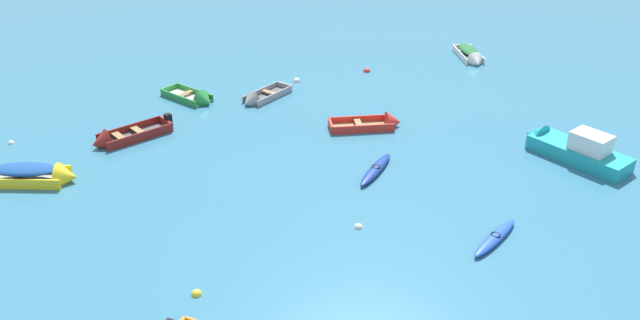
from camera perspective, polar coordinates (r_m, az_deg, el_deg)
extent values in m
ellipsoid|color=navy|center=(29.37, 5.09, -0.84)|extent=(2.57, 3.05, 0.31)
torus|color=black|center=(29.30, 5.10, -0.60)|extent=(0.59, 0.59, 0.07)
ellipsoid|color=blue|center=(25.49, 15.63, -6.80)|extent=(2.89, 2.41, 0.29)
torus|color=black|center=(25.41, 15.67, -6.56)|extent=(0.55, 0.55, 0.06)
cube|color=#4C4C51|center=(37.86, -4.77, 5.80)|extent=(2.99, 2.82, 0.10)
cube|color=gray|center=(37.45, -4.10, 5.81)|extent=(2.42, 2.15, 0.39)
cube|color=gray|center=(38.16, -5.44, 6.19)|extent=(2.42, 2.15, 0.39)
cube|color=gray|center=(38.92, -3.25, 6.71)|extent=(0.84, 0.93, 0.39)
cone|color=gray|center=(36.67, -6.46, 5.24)|extent=(1.28, 1.31, 1.11)
cube|color=#937047|center=(37.89, -4.62, 6.18)|extent=(0.93, 0.99, 0.03)
cube|color=#4C4C51|center=(34.04, -16.43, 2.10)|extent=(3.61, 2.73, 0.12)
cube|color=maroon|center=(33.42, -15.99, 2.02)|extent=(3.20, 1.81, 0.48)
cube|color=maroon|center=(34.51, -16.95, 2.71)|extent=(3.20, 1.81, 0.48)
cube|color=maroon|center=(34.64, -13.82, 3.24)|extent=(0.73, 1.17, 0.48)
cone|color=maroon|center=(33.34, -19.35, 1.47)|extent=(1.32, 1.48, 1.24)
cube|color=#937047|center=(33.99, -16.21, 2.61)|extent=(0.89, 1.19, 0.03)
cube|color=#937047|center=(33.63, -17.81, 2.09)|extent=(0.89, 1.19, 0.03)
cube|color=black|center=(34.64, -13.63, 3.56)|extent=(0.46, 0.45, 0.68)
cube|color=teal|center=(32.71, 22.43, 0.55)|extent=(3.68, 5.01, 0.71)
cone|color=teal|center=(33.74, 18.88, 2.11)|extent=(1.70, 1.50, 1.42)
cube|color=white|center=(32.19, 23.40, 1.49)|extent=(1.87, 2.08, 0.86)
cube|color=black|center=(32.43, 22.30, 2.24)|extent=(1.09, 0.65, 0.38)
cube|color=beige|center=(31.50, -25.10, -1.68)|extent=(3.73, 2.07, 0.12)
cube|color=yellow|center=(31.95, -24.68, -0.79)|extent=(3.59, 0.95, 0.50)
cube|color=yellow|center=(30.89, -25.67, -2.00)|extent=(3.59, 0.95, 0.50)
cone|color=yellow|center=(30.60, -21.97, -1.42)|extent=(1.13, 1.47, 1.31)
cube|color=#937047|center=(31.46, -25.52, -1.22)|extent=(0.66, 1.28, 0.03)
ellipsoid|color=#19478C|center=(31.25, -25.31, -0.77)|extent=(3.41, 1.94, 0.38)
cube|color=#99754C|center=(33.76, 3.79, 3.01)|extent=(3.30, 1.43, 0.11)
cube|color=red|center=(34.24, 3.61, 3.69)|extent=(3.35, 0.36, 0.44)
cube|color=red|center=(33.14, 4.00, 2.82)|extent=(3.35, 0.36, 0.44)
cube|color=red|center=(33.43, 0.97, 3.12)|extent=(0.23, 1.22, 0.44)
cone|color=red|center=(34.04, 6.70, 3.44)|extent=(0.86, 1.25, 1.19)
cube|color=#937047|center=(33.62, 3.51, 3.39)|extent=(0.44, 1.13, 0.03)
cube|color=gray|center=(45.90, 13.30, 9.15)|extent=(1.50, 3.35, 0.10)
cube|color=white|center=(46.05, 14.05, 9.33)|extent=(0.45, 3.37, 0.42)
cube|color=white|center=(45.66, 12.58, 9.34)|extent=(0.45, 3.37, 0.42)
cube|color=white|center=(47.37, 12.70, 9.99)|extent=(1.21, 0.26, 0.42)
cone|color=white|center=(44.27, 14.02, 8.62)|extent=(1.25, 0.90, 1.17)
cube|color=#937047|center=(45.98, 13.27, 9.50)|extent=(1.13, 0.47, 0.03)
cube|color=#937047|center=(45.10, 13.65, 9.10)|extent=(1.13, 0.47, 0.03)
ellipsoid|color=#236633|center=(45.75, 13.37, 9.73)|extent=(1.42, 3.06, 0.35)
cube|color=beige|center=(38.37, -12.00, 5.58)|extent=(2.86, 3.12, 0.10)
cube|color=#288C3D|center=(38.69, -11.29, 6.08)|extent=(2.06, 2.50, 0.40)
cube|color=#288C3D|center=(37.94, -12.77, 5.49)|extent=(2.06, 2.50, 0.40)
cube|color=#288C3D|center=(39.48, -13.52, 6.29)|extent=(1.07, 0.91, 0.40)
cone|color=#288C3D|center=(37.12, -10.37, 5.26)|extent=(1.42, 1.35, 1.24)
cube|color=#937047|center=(38.40, -12.20, 5.95)|extent=(1.11, 0.99, 0.03)
sphere|color=red|center=(42.04, 4.27, 8.03)|extent=(0.46, 0.46, 0.46)
sphere|color=silver|center=(35.70, -26.26, 1.36)|extent=(0.31, 0.31, 0.31)
sphere|color=silver|center=(25.44, 3.51, -6.13)|extent=(0.34, 0.34, 0.34)
sphere|color=yellow|center=(22.51, -11.15, -11.90)|extent=(0.37, 0.37, 0.37)
sphere|color=silver|center=(40.22, -2.13, 7.15)|extent=(0.48, 0.48, 0.48)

